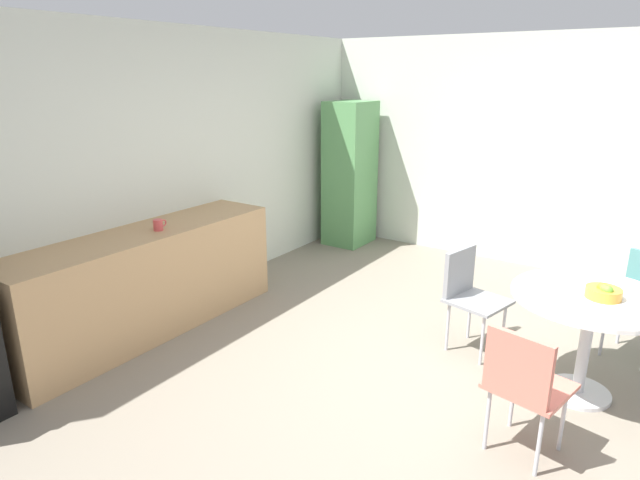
{
  "coord_description": "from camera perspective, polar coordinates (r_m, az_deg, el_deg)",
  "views": [
    {
      "loc": [
        -3.35,
        -1.02,
        2.17
      ],
      "look_at": [
        -0.12,
        1.2,
        0.95
      ],
      "focal_mm": 30.09,
      "sensor_mm": 36.0,
      "label": 1
    }
  ],
  "objects": [
    {
      "name": "chair_gray",
      "position": [
        4.48,
        15.48,
        -4.94
      ],
      "size": [
        0.51,
        0.51,
        0.83
      ],
      "color": "silver",
      "rests_on": "ground_plane"
    },
    {
      "name": "locker_cabinet",
      "position": [
        7.01,
        3.19,
        7.01
      ],
      "size": [
        0.6,
        0.5,
        1.84
      ],
      "primitive_type": "cube",
      "color": "#599959",
      "rests_on": "ground_plane"
    },
    {
      "name": "wall_back",
      "position": [
        5.3,
        -15.7,
        7.22
      ],
      "size": [
        6.0,
        0.1,
        2.6
      ],
      "primitive_type": "cube",
      "color": "silver",
      "rests_on": "ground_plane"
    },
    {
      "name": "wall_side_right",
      "position": [
        6.49,
        25.29,
        7.97
      ],
      "size": [
        0.1,
        6.0,
        2.6
      ],
      "primitive_type": "cube",
      "color": "silver",
      "rests_on": "ground_plane"
    },
    {
      "name": "round_table",
      "position": [
        4.08,
        26.74,
        -7.22
      ],
      "size": [
        1.04,
        1.04,
        0.76
      ],
      "color": "silver",
      "rests_on": "ground_plane"
    },
    {
      "name": "mug_white",
      "position": [
        4.73,
        -16.8,
        1.56
      ],
      "size": [
        0.13,
        0.08,
        0.09
      ],
      "color": "#D84C4C",
      "rests_on": "counter_block"
    },
    {
      "name": "counter_block",
      "position": [
        4.88,
        -17.87,
        -4.23
      ],
      "size": [
        2.49,
        0.6,
        0.9
      ],
      "primitive_type": "cube",
      "color": "tan",
      "rests_on": "ground_plane"
    },
    {
      "name": "fruit_bowl",
      "position": [
        3.99,
        27.94,
        -4.92
      ],
      "size": [
        0.22,
        0.22,
        0.11
      ],
      "color": "gold",
      "rests_on": "round_table"
    },
    {
      "name": "chair_coral",
      "position": [
        3.33,
        20.8,
        -13.68
      ],
      "size": [
        0.5,
        0.5,
        0.83
      ],
      "color": "silver",
      "rests_on": "ground_plane"
    },
    {
      "name": "ground_plane",
      "position": [
        4.12,
        15.35,
        -15.18
      ],
      "size": [
        6.0,
        6.0,
        0.0
      ],
      "primitive_type": "plane",
      "color": "gray"
    }
  ]
}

